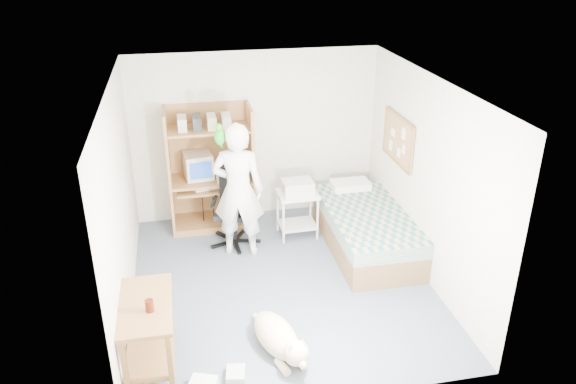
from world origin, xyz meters
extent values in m
plane|color=#4C5867|center=(0.00, 0.00, 0.00)|extent=(4.00, 4.00, 0.00)
cube|color=beige|center=(0.00, 2.00, 1.25)|extent=(3.60, 0.02, 2.50)
cube|color=beige|center=(1.80, 0.00, 1.25)|extent=(0.02, 4.00, 2.50)
cube|color=beige|center=(-1.80, 0.00, 1.25)|extent=(0.02, 4.00, 2.50)
cube|color=white|center=(0.00, 0.00, 2.50)|extent=(3.60, 4.00, 0.02)
cube|color=brown|center=(-1.28, 1.70, 0.90)|extent=(0.04, 0.60, 1.80)
cube|color=brown|center=(-0.12, 1.70, 0.90)|extent=(0.04, 0.60, 1.80)
cube|color=brown|center=(-0.70, 1.99, 0.90)|extent=(1.20, 0.02, 1.80)
cube|color=brown|center=(-0.70, 1.70, 0.74)|extent=(1.12, 0.60, 0.04)
cube|color=brown|center=(-0.70, 1.62, 0.64)|extent=(1.00, 0.50, 0.03)
cube|color=brown|center=(-0.70, 1.70, 1.50)|extent=(1.12, 0.55, 0.03)
cube|color=brown|center=(-0.70, 1.70, 0.05)|extent=(1.12, 0.60, 0.10)
cube|color=brown|center=(1.30, 0.60, 0.18)|extent=(1.00, 2.00, 0.36)
cube|color=#2A6E72|center=(1.30, 0.60, 0.46)|extent=(1.02, 2.02, 0.20)
cube|color=white|center=(1.30, 1.40, 0.60)|extent=(0.55, 0.35, 0.12)
cube|color=brown|center=(-1.55, -1.20, 0.73)|extent=(0.50, 1.00, 0.04)
cube|color=brown|center=(-1.75, -1.65, 0.35)|extent=(0.05, 0.05, 0.70)
cube|color=brown|center=(-1.35, -1.65, 0.35)|extent=(0.05, 0.05, 0.70)
cube|color=brown|center=(-1.75, -0.75, 0.35)|extent=(0.05, 0.05, 0.70)
cube|color=brown|center=(-1.35, -0.75, 0.35)|extent=(0.05, 0.05, 0.70)
cube|color=brown|center=(-1.55, -1.20, 0.20)|extent=(0.46, 0.92, 0.03)
cube|color=brown|center=(1.78, 0.90, 1.45)|extent=(0.03, 0.90, 0.60)
cube|color=brown|center=(1.77, 0.90, 1.76)|extent=(0.04, 0.94, 0.04)
cube|color=brown|center=(1.77, 0.90, 1.14)|extent=(0.04, 0.94, 0.04)
cylinder|color=black|center=(-0.46, 1.10, 0.04)|extent=(0.62, 0.62, 0.06)
cylinder|color=black|center=(-0.46, 1.10, 0.24)|extent=(0.06, 0.06, 0.42)
cube|color=black|center=(-0.46, 1.10, 0.49)|extent=(0.58, 0.58, 0.08)
cube|color=black|center=(-0.40, 1.33, 0.83)|extent=(0.44, 0.17, 0.57)
cube|color=black|center=(-0.71, 1.16, 0.64)|extent=(0.12, 0.31, 0.04)
cube|color=black|center=(-0.21, 1.03, 0.64)|extent=(0.12, 0.31, 0.04)
imported|color=white|center=(-0.41, 0.85, 0.92)|extent=(0.76, 0.60, 1.84)
ellipsoid|color=#148B16|center=(-0.61, 0.87, 1.66)|extent=(0.14, 0.14, 0.22)
sphere|color=#148B16|center=(-0.62, 0.83, 1.80)|extent=(0.09, 0.09, 0.09)
cone|color=orange|center=(-0.63, 0.78, 1.80)|extent=(0.05, 0.05, 0.04)
cylinder|color=#148B16|center=(-0.59, 0.92, 1.54)|extent=(0.07, 0.15, 0.13)
ellipsoid|color=#C8B186|center=(-0.28, -1.19, 0.17)|extent=(0.57, 0.83, 0.34)
sphere|color=#C8B186|center=(-0.16, -1.60, 0.25)|extent=(0.25, 0.25, 0.25)
cone|color=#C8B186|center=(-0.21, -1.64, 0.37)|extent=(0.07, 0.07, 0.10)
cone|color=#C8B186|center=(-0.09, -1.60, 0.37)|extent=(0.07, 0.07, 0.10)
ellipsoid|color=#C8B186|center=(-0.13, -1.70, 0.21)|extent=(0.12, 0.16, 0.08)
cylinder|color=#C8B186|center=(-0.40, -0.81, 0.11)|extent=(0.13, 0.25, 0.12)
cube|color=silver|center=(0.45, 1.16, 0.65)|extent=(0.57, 0.46, 0.04)
cube|color=silver|center=(0.45, 1.16, 0.17)|extent=(0.53, 0.42, 0.03)
cylinder|color=silver|center=(0.21, 0.97, 0.32)|extent=(0.03, 0.03, 0.65)
cylinder|color=silver|center=(0.70, 0.97, 0.32)|extent=(0.03, 0.03, 0.65)
cylinder|color=silver|center=(0.21, 1.35, 0.32)|extent=(0.03, 0.03, 0.65)
cylinder|color=silver|center=(0.70, 1.35, 0.32)|extent=(0.03, 0.03, 0.65)
cube|color=beige|center=(0.45, 1.16, 0.76)|extent=(0.43, 0.33, 0.18)
cube|color=beige|center=(-0.87, 1.75, 0.95)|extent=(0.43, 0.45, 0.36)
cube|color=navy|center=(-0.85, 1.55, 0.95)|extent=(0.30, 0.06, 0.25)
cube|color=beige|center=(-0.73, 1.58, 0.67)|extent=(0.47, 0.23, 0.03)
cylinder|color=gold|center=(-0.40, 1.65, 0.82)|extent=(0.08, 0.08, 0.12)
cylinder|color=#3A1309|center=(-1.50, -1.32, 0.81)|extent=(0.08, 0.08, 0.12)
cube|color=#BBBAB5|center=(-0.75, -1.54, 0.04)|extent=(0.21, 0.25, 0.08)
camera|label=1|loc=(-1.09, -5.79, 3.95)|focal=35.00mm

